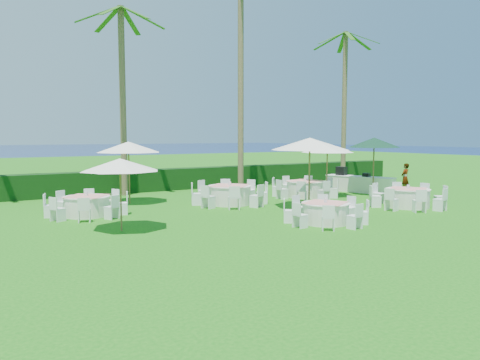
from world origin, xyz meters
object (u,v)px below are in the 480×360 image
object	(u,v)px
banquet_table_d	(87,205)
umbrella_c	(129,147)
umbrella_d	(327,148)
banquet_table_e	(230,194)
banquet_table_b	(325,212)
staff_person	(405,178)
buffet_table	(359,184)
banquet_table_f	(305,189)
umbrella_a	(120,165)
banquet_table_c	(408,197)
umbrella_b	(310,144)
umbrella_green	(374,143)

from	to	relation	value
banquet_table_d	umbrella_c	distance (m)	4.05
umbrella_d	umbrella_c	bearing A→B (deg)	162.41
banquet_table_d	banquet_table_e	xyz separation A→B (m)	(6.19, -0.30, 0.05)
umbrella_d	banquet_table_b	bearing A→B (deg)	-133.04
umbrella_c	umbrella_d	bearing A→B (deg)	-17.59
umbrella_c	umbrella_d	distance (m)	9.71
banquet_table_b	staff_person	distance (m)	11.04
buffet_table	staff_person	world-z (taller)	staff_person
banquet_table_f	buffet_table	distance (m)	3.80
banquet_table_e	umbrella_a	xyz separation A→B (m)	(-5.98, -3.19, 1.69)
banquet_table_b	banquet_table_d	distance (m)	8.99
banquet_table_d	banquet_table_f	size ratio (longest dim) A/B	0.93
banquet_table_b	umbrella_a	bearing A→B (deg)	158.60
banquet_table_b	umbrella_c	distance (m)	9.61
banquet_table_b	umbrella_c	bearing A→B (deg)	116.54
banquet_table_c	banquet_table_d	xyz separation A→B (m)	(-12.24, 5.12, -0.02)
banquet_table_e	umbrella_b	distance (m)	4.25
banquet_table_c	umbrella_green	xyz separation A→B (m)	(2.05, 3.78, 2.28)
umbrella_c	umbrella_d	xyz separation A→B (m)	(9.26, -2.94, -0.10)
umbrella_a	umbrella_green	size ratio (longest dim) A/B	0.85
banquet_table_f	umbrella_c	distance (m)	8.81
banquet_table_b	umbrella_c	xyz separation A→B (m)	(-4.18, 8.37, 2.17)
umbrella_d	banquet_table_d	bearing A→B (deg)	177.15
banquet_table_d	staff_person	world-z (taller)	staff_person
umbrella_a	umbrella_d	world-z (taller)	umbrella_d
banquet_table_b	buffet_table	xyz separation A→B (m)	(7.79, 5.82, 0.08)
buffet_table	banquet_table_b	bearing A→B (deg)	-143.23
banquet_table_f	banquet_table_d	bearing A→B (deg)	178.98
umbrella_b	umbrella_a	bearing A→B (deg)	-177.49
umbrella_c	buffet_table	world-z (taller)	umbrella_c
banquet_table_d	banquet_table_e	size ratio (longest dim) A/B	0.91
umbrella_b	umbrella_c	distance (m)	8.06
banquet_table_d	umbrella_green	distance (m)	14.54
banquet_table_e	umbrella_c	size ratio (longest dim) A/B	1.14
umbrella_d	staff_person	size ratio (longest dim) A/B	1.72
umbrella_c	buffet_table	bearing A→B (deg)	-12.03
banquet_table_c	umbrella_d	distance (m)	4.99
umbrella_a	banquet_table_c	bearing A→B (deg)	-7.72
banquet_table_b	umbrella_b	distance (m)	4.10
banquet_table_d	umbrella_green	size ratio (longest dim) A/B	1.02
banquet_table_e	umbrella_green	distance (m)	8.47
umbrella_c	banquet_table_f	bearing A→B (deg)	-17.26
banquet_table_b	umbrella_c	world-z (taller)	umbrella_c
umbrella_a	buffet_table	bearing A→B (deg)	12.99
banquet_table_c	umbrella_a	bearing A→B (deg)	172.28
banquet_table_c	umbrella_d	xyz separation A→B (m)	(-0.49, 4.53, 2.03)
banquet_table_b	banquet_table_e	world-z (taller)	banquet_table_e
banquet_table_b	banquet_table_d	xyz separation A→B (m)	(-6.68, 6.02, 0.02)
umbrella_b	staff_person	xyz separation A→B (m)	(8.30, 1.71, -1.94)
banquet_table_e	umbrella_b	xyz separation A→B (m)	(2.21, -2.83, 2.27)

